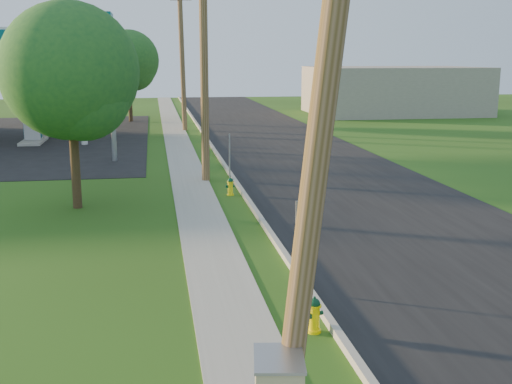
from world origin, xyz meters
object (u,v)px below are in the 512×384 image
fuel_pump_se (44,123)px  hydrant_near (314,315)px  fuel_pump_ne (33,130)px  hydrant_far (205,139)px  utility_pole_far (182,58)px  hydrant_mid (230,186)px  utility_pole_mid (204,55)px  tree_verge (73,77)px  utility_pole_near (327,67)px  tree_lot (130,63)px  price_pylon (109,45)px

fuel_pump_se → hydrant_near: fuel_pump_se is taller
fuel_pump_ne → hydrant_far: size_ratio=4.19×
utility_pole_far → hydrant_mid: 21.40m
utility_pole_mid → tree_verge: utility_pole_mid is taller
utility_pole_near → utility_pole_far: (-0.00, 36.00, 0.00)m
utility_pole_near → hydrant_far: 28.46m
tree_lot → hydrant_far: 15.60m
fuel_pump_se → price_pylon: size_ratio=0.47×
fuel_pump_se → hydrant_mid: (9.54, -19.92, -0.40)m
price_pylon → hydrant_near: size_ratio=9.97×
utility_pole_mid → tree_lot: bearing=98.4°
utility_pole_near → fuel_pump_se: 36.34m
tree_verge → hydrant_far: (5.29, 14.22, -3.91)m
price_pylon → tree_verge: price_pylon is taller
utility_pole_far → hydrant_near: size_ratio=13.83×
fuel_pump_se → price_pylon: price_pylon is taller
fuel_pump_se → hydrant_mid: size_ratio=4.82×
tree_lot → hydrant_mid: bearing=-81.2°
fuel_pump_ne → tree_verge: bearing=-75.6°
utility_pole_far → price_pylon: bearing=-107.3°
price_pylon → hydrant_far: size_ratio=8.97×
utility_pole_near → fuel_pump_ne: bearing=106.0°
hydrant_far → utility_pole_near: bearing=-91.6°
utility_pole_near → tree_verge: utility_pole_near is taller
utility_pole_near → hydrant_far: (0.80, 28.11, -4.43)m
tree_lot → utility_pole_mid: bearing=-81.6°
utility_pole_mid → hydrant_near: (0.74, -14.81, -4.62)m
fuel_pump_ne → hydrant_mid: bearing=-59.1°
price_pylon → utility_pole_near: bearing=-80.6°
price_pylon → hydrant_mid: price_pylon is taller
fuel_pump_ne → utility_pole_far: bearing=29.3°
utility_pole_near → fuel_pump_ne: size_ratio=2.96×
utility_pole_mid → tree_lot: 24.78m
utility_pole_mid → fuel_pump_ne: (-8.90, 13.00, -4.23)m
fuel_pump_se → price_pylon: bearing=-66.5°
utility_pole_mid → hydrant_far: bearing=85.5°
hydrant_near → hydrant_far: bearing=89.9°
utility_pole_mid → tree_verge: 6.13m
utility_pole_near → hydrant_near: utility_pole_near is taller
utility_pole_far → hydrant_near: bearing=-88.7°
utility_pole_near → hydrant_mid: size_ratio=14.29×
fuel_pump_se → utility_pole_mid: bearing=-62.4°
utility_pole_far → price_pylon: 13.11m
utility_pole_far → tree_verge: 22.58m
tree_verge → hydrant_near: bearing=-63.9°
tree_lot → hydrant_near: tree_lot is taller
fuel_pump_ne → hydrant_far: (9.70, -2.89, -0.35)m
fuel_pump_se → tree_lot: size_ratio=0.47×
fuel_pump_se → tree_verge: size_ratio=0.48×
utility_pole_mid → utility_pole_far: utility_pole_mid is taller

